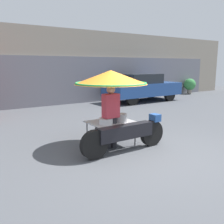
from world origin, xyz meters
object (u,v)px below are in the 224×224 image
object	(u,v)px
vendor_motorcycle_cart	(113,90)
vendor_person	(111,114)
parked_car	(142,87)
potted_plant	(190,85)

from	to	relation	value
vendor_motorcycle_cart	vendor_person	bearing A→B (deg)	-143.14
vendor_person	parked_car	world-z (taller)	vendor_person
parked_car	potted_plant	world-z (taller)	parked_car
vendor_motorcycle_cart	parked_car	distance (m)	7.84
vendor_motorcycle_cart	vendor_person	world-z (taller)	vendor_motorcycle_cart
vendor_motorcycle_cart	parked_car	bearing A→B (deg)	44.19
vendor_motorcycle_cart	potted_plant	bearing A→B (deg)	30.74
potted_plant	parked_car	bearing A→B (deg)	-169.64
vendor_motorcycle_cart	potted_plant	size ratio (longest dim) A/B	2.17
vendor_person	potted_plant	size ratio (longest dim) A/B	1.45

